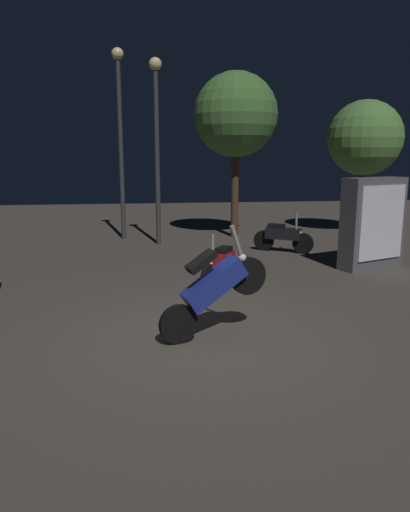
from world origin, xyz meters
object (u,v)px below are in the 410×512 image
object	(u,v)px
motorcycle_blue_foreground	(214,288)
streetlamp_near	(157,129)
kiosk_billboard	(373,223)
motorcycle_red_parked_left	(220,265)
motorcycle_black_parked_right	(283,236)
streetlamp_far	(120,123)

from	to	relation	value
motorcycle_blue_foreground	streetlamp_near	xyz separation A→B (m)	(-0.52, 7.63, 2.57)
kiosk_billboard	streetlamp_near	bearing A→B (deg)	-59.54
motorcycle_red_parked_left	motorcycle_black_parked_right	distance (m)	3.92
motorcycle_red_parked_left	streetlamp_near	distance (m)	5.74
motorcycle_black_parked_right	streetlamp_near	distance (m)	4.69
motorcycle_blue_foreground	streetlamp_far	size ratio (longest dim) A/B	0.29
motorcycle_black_parked_right	streetlamp_far	world-z (taller)	streetlamp_far
motorcycle_black_parked_right	streetlamp_far	size ratio (longest dim) A/B	0.25
motorcycle_blue_foreground	motorcycle_black_parked_right	world-z (taller)	motorcycle_blue_foreground
motorcycle_red_parked_left	kiosk_billboard	bearing A→B (deg)	138.36
streetlamp_far	motorcycle_red_parked_left	bearing A→B (deg)	-70.33
motorcycle_black_parked_right	kiosk_billboard	size ratio (longest dim) A/B	0.69
kiosk_billboard	streetlamp_far	bearing A→B (deg)	-61.04
motorcycle_blue_foreground	motorcycle_black_parked_right	xyz separation A→B (m)	(2.79, 5.98, -0.31)
motorcycle_red_parked_left	motorcycle_black_parked_right	world-z (taller)	same
motorcycle_blue_foreground	motorcycle_black_parked_right	size ratio (longest dim) A/B	1.13
motorcycle_red_parked_left	streetlamp_near	xyz separation A→B (m)	(-1.06, 4.85, 2.87)
motorcycle_red_parked_left	motorcycle_black_parked_right	bearing A→B (deg)	176.94
motorcycle_red_parked_left	motorcycle_black_parked_right	xyz separation A→B (m)	(2.26, 3.20, 0.00)
motorcycle_blue_foreground	motorcycle_red_parked_left	xyz separation A→B (m)	(0.53, 2.78, -0.31)
motorcycle_blue_foreground	kiosk_billboard	size ratio (longest dim) A/B	0.78
motorcycle_blue_foreground	kiosk_billboard	world-z (taller)	kiosk_billboard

